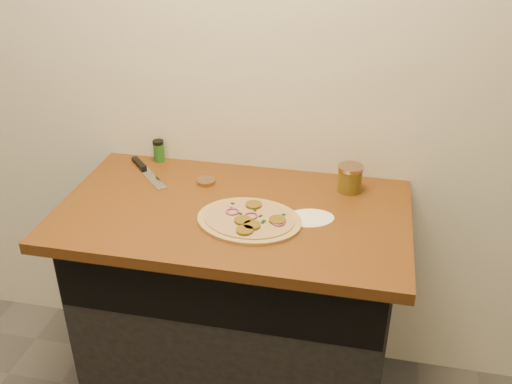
% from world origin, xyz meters
% --- Properties ---
extents(cabinet, '(1.10, 0.60, 0.86)m').
position_xyz_m(cabinet, '(0.00, 1.45, 0.43)').
color(cabinet, black).
rests_on(cabinet, ground).
extents(countertop, '(1.20, 0.70, 0.04)m').
position_xyz_m(countertop, '(0.00, 1.42, 0.88)').
color(countertop, brown).
rests_on(countertop, cabinet).
extents(pizza, '(0.37, 0.37, 0.02)m').
position_xyz_m(pizza, '(0.07, 1.34, 0.91)').
color(pizza, tan).
rests_on(pizza, countertop).
extents(chefs_knife, '(0.22, 0.23, 0.02)m').
position_xyz_m(chefs_knife, '(-0.40, 1.62, 0.91)').
color(chefs_knife, '#B7BAC1').
rests_on(chefs_knife, countertop).
extents(mason_jar_lid, '(0.09, 0.09, 0.01)m').
position_xyz_m(mason_jar_lid, '(-0.14, 1.57, 0.91)').
color(mason_jar_lid, '#9D7E5B').
rests_on(mason_jar_lid, countertop).
extents(salsa_jar, '(0.09, 0.09, 0.10)m').
position_xyz_m(salsa_jar, '(0.38, 1.63, 0.95)').
color(salsa_jar, maroon).
rests_on(salsa_jar, countertop).
extents(spice_shaker, '(0.04, 0.04, 0.09)m').
position_xyz_m(spice_shaker, '(-0.38, 1.72, 0.94)').
color(spice_shaker, '#216520').
rests_on(spice_shaker, countertop).
extents(flour_spill, '(0.21, 0.21, 0.00)m').
position_xyz_m(flour_spill, '(0.26, 1.41, 0.90)').
color(flour_spill, white).
rests_on(flour_spill, countertop).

